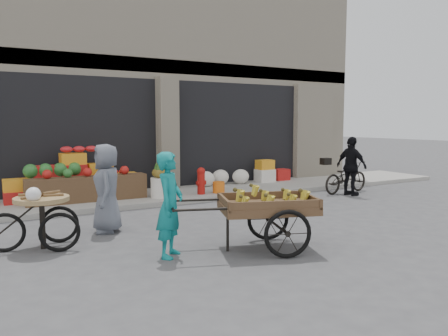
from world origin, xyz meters
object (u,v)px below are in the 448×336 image
tricycle_cart (42,214)px  bicycle (346,177)px  fire_hydrant (201,180)px  seated_person (167,176)px  banana_cart (264,202)px  vendor_grey (107,188)px  orange_bucket (219,187)px  vendor_woman (170,205)px  cyclist (351,166)px  pineapple_bin (161,187)px

tricycle_cart → bicycle: 8.43m
fire_hydrant → seated_person: size_ratio=0.76×
banana_cart → vendor_grey: size_ratio=1.64×
orange_bucket → vendor_woman: bearing=-126.6°
tricycle_cart → banana_cart: bearing=-21.1°
vendor_grey → orange_bucket: bearing=135.2°
vendor_woman → banana_cart: bearing=-63.5°
vendor_woman → cyclist: 6.97m
orange_bucket → tricycle_cart: size_ratio=0.22×
banana_cart → tricycle_cart: (-3.06, 1.75, -0.19)m
banana_cart → vendor_grey: bearing=147.9°
fire_hydrant → tricycle_cart: size_ratio=0.49×
seated_person → orange_bucket: bearing=-40.3°
fire_hydrant → vendor_woman: bearing=-121.6°
fire_hydrant → cyclist: cyclist is taller
vendor_grey → fire_hydrant: bearing=139.8°
orange_bucket → bicycle: bearing=-17.7°
tricycle_cart → cyclist: size_ratio=0.90×
banana_cart → tricycle_cart: banana_cart is taller
cyclist → orange_bucket: bearing=58.5°
bicycle → fire_hydrant: bearing=66.9°
banana_cart → fire_hydrant: bearing=94.6°
vendor_woman → tricycle_cart: bearing=90.9°
tricycle_cart → cyclist: bearing=18.0°
pineapple_bin → seated_person: 0.75m
orange_bucket → seated_person: 1.42m
bicycle → cyclist: bearing=146.6°
bicycle → seated_person: bearing=62.0°
orange_bucket → banana_cart: bearing=-110.1°
fire_hydrant → bicycle: 4.18m
banana_cart → cyclist: 5.86m
vendor_grey → cyclist: cyclist is taller
orange_bucket → fire_hydrant: bearing=174.3°
seated_person → vendor_woman: 5.27m
seated_person → tricycle_cart: seated_person is taller
fire_hydrant → banana_cart: 4.79m
banana_cart → vendor_woman: (-1.44, 0.38, 0.04)m
vendor_woman → orange_bucket: bearing=4.6°
fire_hydrant → tricycle_cart: tricycle_cart is taller
orange_bucket → seated_person: seated_person is taller
pineapple_bin → orange_bucket: (1.60, -0.10, -0.10)m
seated_person → vendor_grey: bearing=-138.5°
pineapple_bin → fire_hydrant: size_ratio=0.73×
orange_bucket → tricycle_cart: 5.53m
fire_hydrant → vendor_grey: 3.85m
orange_bucket → pineapple_bin: bearing=176.4°
seated_person → bicycle: size_ratio=0.54×
fire_hydrant → bicycle: (4.01, -1.17, -0.05)m
vendor_woman → cyclist: cyclist is taller
seated_person → vendor_woman: size_ratio=0.59×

